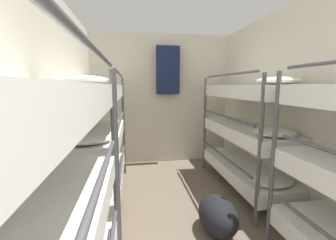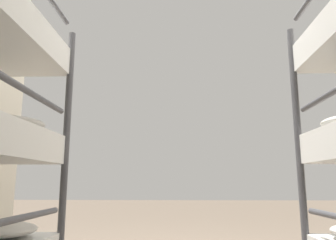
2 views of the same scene
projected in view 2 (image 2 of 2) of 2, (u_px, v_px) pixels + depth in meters
The scene contains 0 objects.
Camera 2 is at (0.01, 2.62, 0.68)m, focal length 35.00 mm.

